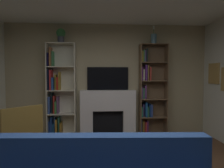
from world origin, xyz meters
name	(u,v)px	position (x,y,z in m)	size (l,w,h in m)	color
wall_back_accent	(108,80)	(0.00, 2.67, 1.34)	(4.98, 0.06, 2.68)	tan
fireplace	(108,112)	(0.00, 2.53, 0.57)	(1.42, 0.52, 1.09)	white
tv	(108,79)	(0.00, 2.61, 1.37)	(0.99, 0.06, 0.55)	black
bookshelf_left	(58,94)	(-1.17, 2.53, 1.01)	(0.66, 0.30, 2.19)	beige
bookshelf_right	(150,91)	(1.01, 2.53, 1.06)	(0.66, 0.29, 2.19)	brown
potted_plant	(61,35)	(-1.09, 2.49, 2.38)	(0.21, 0.21, 0.34)	#464856
vase_with_flowers	(154,38)	(1.09, 2.49, 2.33)	(0.13, 0.13, 0.43)	slate
armchair	(18,137)	(-1.47, 0.90, 0.50)	(0.85, 0.85, 0.99)	brown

